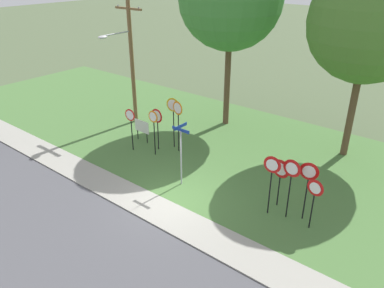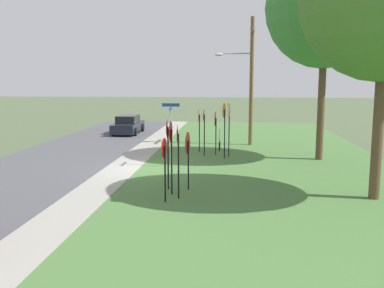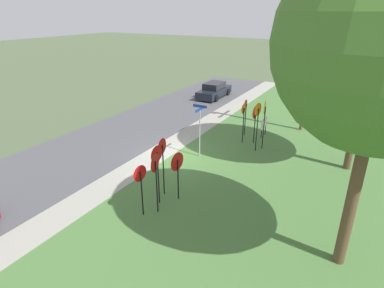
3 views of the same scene
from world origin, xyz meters
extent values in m
plane|color=#4C5B3D|center=(0.00, 0.00, 0.00)|extent=(160.00, 160.00, 0.00)
cube|color=#4C4C51|center=(0.00, -4.80, 0.01)|extent=(44.00, 6.40, 0.01)
cube|color=#99968C|center=(0.00, -0.80, 0.03)|extent=(44.00, 1.60, 0.06)
cube|color=#477038|center=(0.00, 6.00, 0.02)|extent=(44.00, 12.00, 0.04)
cylinder|color=black|center=(-4.87, 2.42, 1.09)|extent=(0.06, 0.06, 2.10)
cylinder|color=red|center=(-4.87, 2.38, 2.10)|extent=(0.65, 0.08, 0.66)
cylinder|color=white|center=(-4.87, 2.37, 2.10)|extent=(0.51, 0.05, 0.51)
cylinder|color=black|center=(-3.35, 4.10, 1.31)|extent=(0.06, 0.06, 2.55)
cylinder|color=gold|center=(-3.35, 4.06, 2.53)|extent=(0.74, 0.17, 0.75)
cylinder|color=white|center=(-3.35, 4.05, 2.53)|extent=(0.58, 0.12, 0.59)
cylinder|color=black|center=(-3.55, 2.79, 1.15)|extent=(0.06, 0.06, 2.23)
cylinder|color=orange|center=(-3.55, 2.75, 2.22)|extent=(0.62, 0.03, 0.62)
cylinder|color=white|center=(-3.55, 2.73, 2.22)|extent=(0.48, 0.01, 0.48)
cylinder|color=black|center=(-3.87, 3.40, 1.05)|extent=(0.06, 0.06, 2.02)
cylinder|color=red|center=(-3.87, 3.35, 2.00)|extent=(0.77, 0.05, 0.77)
cylinder|color=white|center=(-3.87, 3.34, 2.00)|extent=(0.60, 0.03, 0.60)
cylinder|color=black|center=(-2.82, 3.88, 1.32)|extent=(0.06, 0.06, 2.55)
cylinder|color=orange|center=(-2.82, 3.84, 2.54)|extent=(0.73, 0.16, 0.74)
cylinder|color=white|center=(-2.82, 3.82, 2.54)|extent=(0.57, 0.11, 0.57)
cylinder|color=black|center=(4.93, 2.43, 1.17)|extent=(0.06, 0.06, 2.26)
cone|color=red|center=(4.93, 2.39, 2.23)|extent=(0.74, 0.15, 0.74)
cone|color=white|center=(4.93, 2.37, 2.23)|extent=(0.50, 0.10, 0.50)
cylinder|color=black|center=(4.37, 2.12, 1.21)|extent=(0.06, 0.06, 2.34)
cone|color=red|center=(4.37, 2.08, 2.30)|extent=(0.73, 0.07, 0.73)
cone|color=white|center=(4.37, 2.06, 2.30)|extent=(0.50, 0.04, 0.50)
cylinder|color=black|center=(5.38, 2.04, 0.99)|extent=(0.06, 0.06, 1.90)
cone|color=red|center=(5.38, 2.00, 1.88)|extent=(0.67, 0.12, 0.67)
cone|color=white|center=(5.38, 1.98, 1.88)|extent=(0.45, 0.08, 0.46)
cylinder|color=black|center=(3.66, 1.89, 1.21)|extent=(0.06, 0.06, 2.35)
cone|color=red|center=(3.66, 1.85, 2.31)|extent=(0.72, 0.09, 0.72)
cone|color=white|center=(3.66, 1.83, 2.31)|extent=(0.49, 0.06, 0.49)
cylinder|color=black|center=(3.70, 2.65, 0.96)|extent=(0.06, 0.06, 1.85)
cone|color=red|center=(3.70, 2.61, 1.80)|extent=(0.81, 0.14, 0.81)
cone|color=silver|center=(3.70, 2.59, 1.80)|extent=(0.55, 0.09, 0.55)
cylinder|color=#9EA0A8|center=(-0.56, 1.41, 1.37)|extent=(0.07, 0.07, 2.66)
cylinder|color=#9EA0A8|center=(-0.56, 1.41, 2.71)|extent=(0.09, 0.09, 0.03)
cube|color=navy|center=(-0.56, 1.41, 2.77)|extent=(0.96, 0.02, 0.15)
cube|color=navy|center=(-0.56, 1.41, 2.94)|extent=(0.02, 0.82, 0.15)
cylinder|color=brown|center=(-7.77, 5.42, 3.96)|extent=(0.24, 0.24, 7.83)
cube|color=brown|center=(-7.77, 5.42, 6.93)|extent=(2.10, 0.12, 0.12)
cylinder|color=gray|center=(-8.62, 5.42, 7.03)|extent=(0.09, 0.09, 0.10)
cylinder|color=gray|center=(-6.92, 5.42, 7.03)|extent=(0.09, 0.09, 0.10)
cylinder|color=#9EA0A8|center=(-7.77, 4.41, 5.68)|extent=(0.08, 2.02, 0.08)
ellipsoid|color=#B7B7BC|center=(-7.77, 3.41, 5.62)|extent=(0.40, 0.56, 0.18)
cylinder|color=black|center=(-5.68, 3.57, 0.32)|extent=(0.05, 0.05, 0.55)
cylinder|color=black|center=(-4.91, 3.55, 0.32)|extent=(0.05, 0.05, 0.55)
cube|color=white|center=(-5.29, 3.56, 0.94)|extent=(1.10, 0.06, 0.70)
cylinder|color=brown|center=(-3.03, 8.73, 3.07)|extent=(0.36, 0.36, 6.07)
cylinder|color=brown|center=(4.31, 9.16, 2.73)|extent=(0.36, 0.36, 5.38)
sphere|color=#47752D|center=(4.31, 9.16, 6.83)|extent=(5.65, 5.65, 5.65)
camera|label=1|loc=(9.11, -9.93, 9.37)|focal=35.14mm
camera|label=2|loc=(19.27, 4.21, 4.13)|focal=40.31mm
camera|label=3|loc=(13.67, 8.96, 7.58)|focal=29.68mm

